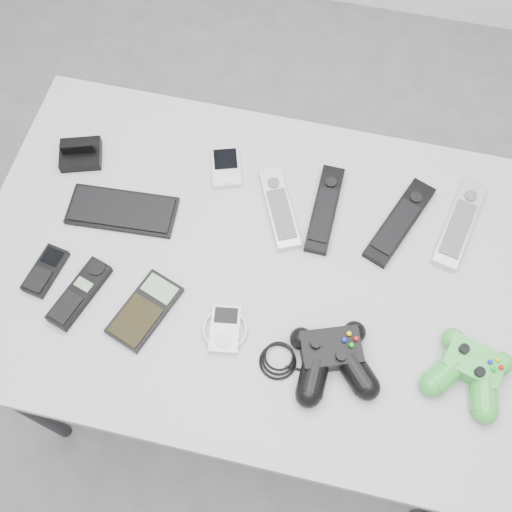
% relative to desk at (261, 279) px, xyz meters
% --- Properties ---
extents(floor, '(3.50, 3.50, 0.00)m').
position_rel_desk_xyz_m(floor, '(0.04, -0.03, -0.74)').
color(floor, slate).
rests_on(floor, ground).
extents(desk, '(1.20, 0.77, 0.81)m').
position_rel_desk_xyz_m(desk, '(0.00, 0.00, 0.00)').
color(desk, gray).
rests_on(desk, floor).
extents(pda_keyboard, '(0.24, 0.11, 0.01)m').
position_rel_desk_xyz_m(pda_keyboard, '(-0.32, 0.06, 0.08)').
color(pda_keyboard, black).
rests_on(pda_keyboard, desk).
extents(dock_bracket, '(0.11, 0.10, 0.05)m').
position_rel_desk_xyz_m(dock_bracket, '(-0.46, 0.17, 0.09)').
color(dock_bracket, black).
rests_on(dock_bracket, desk).
extents(pda, '(0.09, 0.11, 0.02)m').
position_rel_desk_xyz_m(pda, '(-0.13, 0.21, 0.08)').
color(pda, '#BABBC2').
rests_on(pda, desk).
extents(remote_silver_a, '(0.13, 0.20, 0.02)m').
position_rel_desk_xyz_m(remote_silver_a, '(0.01, 0.14, 0.08)').
color(remote_silver_a, '#BABBC2').
rests_on(remote_silver_a, desk).
extents(remote_black_a, '(0.05, 0.21, 0.02)m').
position_rel_desk_xyz_m(remote_black_a, '(0.10, 0.16, 0.08)').
color(remote_black_a, black).
rests_on(remote_black_a, desk).
extents(remote_black_b, '(0.13, 0.23, 0.02)m').
position_rel_desk_xyz_m(remote_black_b, '(0.26, 0.16, 0.08)').
color(remote_black_b, black).
rests_on(remote_black_b, desk).
extents(remote_silver_b, '(0.10, 0.23, 0.02)m').
position_rel_desk_xyz_m(remote_silver_b, '(0.39, 0.19, 0.08)').
color(remote_silver_b, '#B4B4BB').
rests_on(remote_silver_b, desk).
extents(mobile_phone, '(0.07, 0.12, 0.02)m').
position_rel_desk_xyz_m(mobile_phone, '(-0.43, -0.11, 0.08)').
color(mobile_phone, black).
rests_on(mobile_phone, desk).
extents(cordless_handset, '(0.09, 0.16, 0.02)m').
position_rel_desk_xyz_m(cordless_handset, '(-0.34, -0.15, 0.08)').
color(cordless_handset, black).
rests_on(cordless_handset, desk).
extents(calculator, '(0.13, 0.18, 0.02)m').
position_rel_desk_xyz_m(calculator, '(-0.20, -0.15, 0.08)').
color(calculator, black).
rests_on(calculator, desk).
extents(mp3_player, '(0.10, 0.11, 0.02)m').
position_rel_desk_xyz_m(mp3_player, '(-0.04, -0.15, 0.08)').
color(mp3_player, silver).
rests_on(mp3_player, desk).
extents(controller_black, '(0.31, 0.25, 0.05)m').
position_rel_desk_xyz_m(controller_black, '(0.17, -0.17, 0.10)').
color(controller_black, black).
rests_on(controller_black, desk).
extents(controller_green, '(0.19, 0.19, 0.05)m').
position_rel_desk_xyz_m(controller_green, '(0.43, -0.13, 0.10)').
color(controller_green, green).
rests_on(controller_green, desk).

